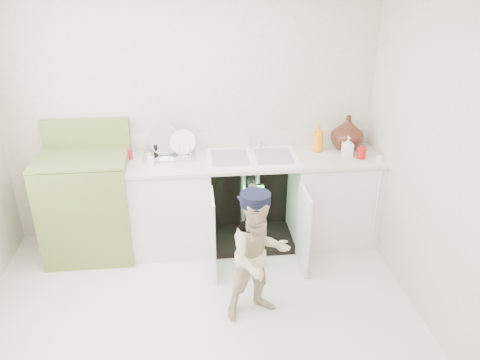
# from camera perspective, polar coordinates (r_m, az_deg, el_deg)

# --- Properties ---
(ground) EXTENTS (3.50, 3.50, 0.00)m
(ground) POSITION_cam_1_polar(r_m,az_deg,el_deg) (3.78, -4.94, -17.55)
(ground) COLOR #B8AFA2
(ground) RESTS_ON ground
(room_shell) EXTENTS (6.00, 5.50, 1.26)m
(room_shell) POSITION_cam_1_polar(r_m,az_deg,el_deg) (3.07, -5.80, -0.21)
(room_shell) COLOR beige
(room_shell) RESTS_ON ground
(counter_run) EXTENTS (2.44, 1.02, 1.23)m
(counter_run) POSITION_cam_1_polar(r_m,az_deg,el_deg) (4.54, 1.77, -2.15)
(counter_run) COLOR white
(counter_run) RESTS_ON ground
(avocado_stove) EXTENTS (0.80, 0.65, 1.24)m
(avocado_stove) POSITION_cam_1_polar(r_m,az_deg,el_deg) (4.57, -17.95, -2.75)
(avocado_stove) COLOR olive
(avocado_stove) RESTS_ON ground
(repair_worker) EXTENTS (0.60, 0.99, 1.06)m
(repair_worker) POSITION_cam_1_polar(r_m,az_deg,el_deg) (3.59, 2.31, -9.25)
(repair_worker) COLOR beige
(repair_worker) RESTS_ON ground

